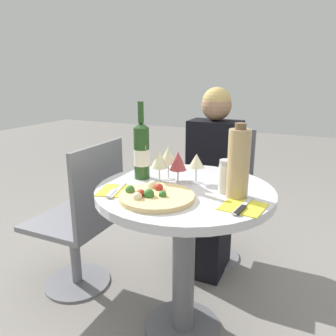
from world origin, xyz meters
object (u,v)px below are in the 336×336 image
dining_table (184,224)px  wine_bottle (142,151)px  tall_carafe (238,163)px  pizza_large (155,196)px  seated_diner (210,188)px  chair_behind_diner (216,197)px  chair_empty_side (82,222)px

dining_table → wine_bottle: bearing=168.8°
dining_table → wine_bottle: wine_bottle is taller
wine_bottle → tall_carafe: (0.47, -0.07, 0.01)m
pizza_large → dining_table: bearing=71.9°
seated_diner → tall_carafe: size_ratio=3.85×
chair_behind_diner → seated_diner: bearing=90.0°
seated_diner → wine_bottle: seated_diner is taller
chair_behind_diner → tall_carafe: 0.98m
wine_bottle → tall_carafe: 0.47m
wine_bottle → tall_carafe: wine_bottle is taller
chair_empty_side → dining_table: bearing=-97.5°
chair_empty_side → wine_bottle: size_ratio=2.43×
chair_behind_diner → seated_diner: 0.18m
tall_carafe → wine_bottle: bearing=172.0°
seated_diner → pizza_large: seated_diner is taller
chair_empty_side → tall_carafe: bearing=-96.8°
dining_table → pizza_large: (-0.06, -0.17, 0.19)m
dining_table → chair_empty_side: size_ratio=0.89×
seated_diner → tall_carafe: 0.81m
dining_table → chair_empty_side: (-0.65, 0.09, -0.16)m
chair_empty_side → wine_bottle: (0.42, -0.04, 0.46)m
dining_table → wine_bottle: size_ratio=2.16×
chair_behind_diner → dining_table: bearing=95.8°
pizza_large → tall_carafe: tall_carafe is taller
pizza_large → seated_diner: bearing=91.6°
pizza_large → tall_carafe: size_ratio=1.00×
dining_table → tall_carafe: (0.23, -0.02, 0.31)m
dining_table → chair_behind_diner: (-0.08, 0.78, -0.16)m
seated_diner → chair_empty_side: seated_diner is taller
pizza_large → wine_bottle: (-0.18, 0.22, 0.12)m
pizza_large → wine_bottle: 0.31m
tall_carafe → dining_table: bearing=175.3°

